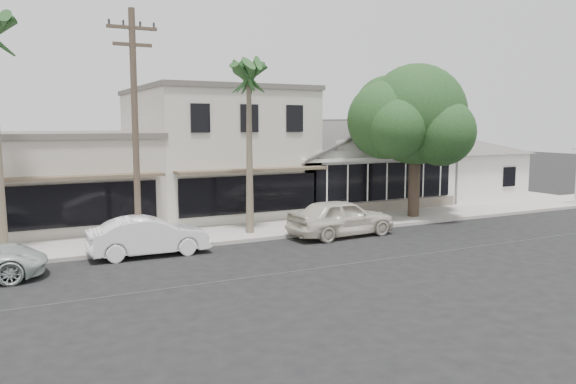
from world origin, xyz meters
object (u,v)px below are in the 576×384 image
car_0 (341,217)px  car_1 (149,236)px  utility_pole (135,125)px  shade_tree (412,118)px

car_0 → car_1: size_ratio=1.10×
utility_pole → car_0: utility_pole is taller
car_0 → utility_pole: bearing=80.2°
utility_pole → car_0: bearing=-6.2°
utility_pole → shade_tree: utility_pole is taller
utility_pole → shade_tree: bearing=5.5°
car_1 → shade_tree: shade_tree is taller
car_0 → shade_tree: size_ratio=0.61×
car_1 → shade_tree: 14.70m
car_0 → shade_tree: shade_tree is taller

